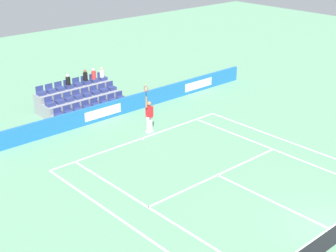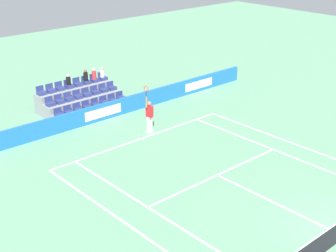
{
  "view_description": "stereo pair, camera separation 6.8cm",
  "coord_description": "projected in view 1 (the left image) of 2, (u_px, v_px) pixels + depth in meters",
  "views": [
    {
      "loc": [
        15.11,
        7.07,
        10.82
      ],
      "look_at": [
        -0.44,
        -10.27,
        1.1
      ],
      "focal_mm": 53.39,
      "sensor_mm": 36.0,
      "label": 1
    },
    {
      "loc": [
        15.06,
        7.12,
        10.82
      ],
      "look_at": [
        -0.44,
        -10.27,
        1.1
      ],
      "focal_mm": 53.39,
      "sensor_mm": 36.0,
      "label": 2
    }
  ],
  "objects": [
    {
      "name": "line_baseline",
      "position": [
        142.0,
        138.0,
        26.5
      ],
      "size": [
        10.97,
        0.1,
        0.01
      ],
      "primitive_type": "cube",
      "color": "white",
      "rests_on": "ground"
    },
    {
      "name": "line_service",
      "position": [
        217.0,
        175.0,
        22.73
      ],
      "size": [
        8.23,
        0.1,
        0.01
      ],
      "primitive_type": "cube",
      "color": "white",
      "rests_on": "ground"
    },
    {
      "name": "line_centre_service",
      "position": [
        275.0,
        202.0,
        20.53
      ],
      "size": [
        0.1,
        6.4,
        0.01
      ],
      "primitive_type": "cube",
      "color": "white",
      "rests_on": "ground"
    },
    {
      "name": "line_singles_sideline_left",
      "position": [
        155.0,
        212.0,
        19.88
      ],
      "size": [
        0.1,
        11.89,
        0.01
      ],
      "primitive_type": "cube",
      "color": "white",
      "rests_on": "ground"
    },
    {
      "name": "line_singles_sideline_right",
      "position": [
        280.0,
        152.0,
        24.96
      ],
      "size": [
        0.1,
        11.89,
        0.01
      ],
      "primitive_type": "cube",
      "color": "white",
      "rests_on": "ground"
    },
    {
      "name": "line_doubles_sideline_left",
      "position": [
        128.0,
        225.0,
        19.04
      ],
      "size": [
        0.1,
        11.89,
        0.01
      ],
      "primitive_type": "cube",
      "color": "white",
      "rests_on": "ground"
    },
    {
      "name": "line_doubles_sideline_right",
      "position": [
        296.0,
        144.0,
        25.8
      ],
      "size": [
        0.1,
        11.89,
        0.01
      ],
      "primitive_type": "cube",
      "color": "white",
      "rests_on": "ground"
    },
    {
      "name": "line_centre_mark",
      "position": [
        143.0,
        139.0,
        26.44
      ],
      "size": [
        0.1,
        0.2,
        0.01
      ],
      "primitive_type": "cube",
      "color": "white",
      "rests_on": "ground"
    },
    {
      "name": "sponsor_barrier",
      "position": [
        102.0,
        112.0,
        28.79
      ],
      "size": [
        23.34,
        0.22,
        0.97
      ],
      "color": "#1E66AD",
      "rests_on": "ground"
    },
    {
      "name": "tennis_player",
      "position": [
        149.0,
        115.0,
        26.92
      ],
      "size": [
        0.53,
        0.39,
        2.85
      ],
      "color": "white",
      "rests_on": "ground"
    },
    {
      "name": "stadium_stand",
      "position": [
        80.0,
        101.0,
        30.37
      ],
      "size": [
        4.96,
        2.85,
        2.18
      ],
      "color": "gray",
      "rests_on": "ground"
    }
  ]
}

